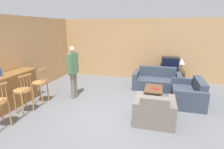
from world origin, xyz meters
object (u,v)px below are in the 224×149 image
Objects in this scene: tv at (170,64)px; person_by_window at (73,69)px; loveseat_right at (189,94)px; coffee_table at (154,90)px; tv_unit at (169,77)px; armchair_near at (154,111)px; bar_chair_mid at (23,93)px; couch_far at (157,81)px; bar_chair_far at (40,85)px; bottle at (0,72)px; table_lamp at (182,62)px; book_on_table at (155,88)px.

tv is 3.91m from person_by_window.
coffee_table is (-1.06, -0.06, 0.05)m from loveseat_right.
tv reaches higher than tv_unit.
tv is (-0.00, -0.00, 0.54)m from tv_unit.
tv is at bearing 82.11° from armchair_near.
couch_far is (3.36, 2.96, -0.30)m from bar_chair_mid.
person_by_window reaches higher than loveseat_right.
bar_chair_far is 1.26× the size of coffee_table.
loveseat_right is 5.19× the size of bottle.
table_lamp is at bearing 92.54° from loveseat_right.
coffee_table is 4.41m from bottle.
armchair_near is at bearing -18.62° from person_by_window.
bar_chair_far is 1.07m from person_by_window.
coffee_table is at bearing 93.14° from armchair_near.
tv_unit is (-0.52, 1.87, -0.00)m from loveseat_right.
armchair_near is 0.82× the size of tv_unit.
tv is at bearing 105.51° from loveseat_right.
tv_unit is at bearing 76.13° from book_on_table.
bar_chair_far reaches higher than table_lamp.
armchair_near reaches higher than coffee_table.
tv is 2.40× the size of bottle.
person_by_window is at bearing -144.50° from table_lamp.
couch_far is 1.07m from tv.
bar_chair_mid and bar_chair_far have the same top height.
person_by_window is at bearing -140.79° from tv_unit.
loveseat_right is at bearing -74.52° from tv_unit.
armchair_near reaches higher than book_on_table.
tv_unit is 4.65× the size of book_on_table.
bar_chair_mid reaches higher than tv_unit.
bar_chair_mid is 5.38m from tv_unit.
loveseat_right is at bearing 56.17° from armchair_near.
bottle reaches higher than book_on_table.
couch_far reaches higher than tv_unit.
book_on_table is at bearing -51.46° from coffee_table.
table_lamp is at bearing 0.41° from tv.
book_on_table is (0.05, -0.06, 0.07)m from coffee_table.
person_by_window reaches higher than bar_chair_mid.
table_lamp is 4.25m from person_by_window.
bar_chair_mid is 5.38m from tv.
table_lamp is (0.93, 1.99, 0.53)m from book_on_table.
bar_chair_mid reaches higher than couch_far.
book_on_table is (-0.03, 1.35, 0.12)m from armchair_near.
bottle is at bearing -138.76° from person_by_window.
loveseat_right is (0.98, 1.46, -0.01)m from armchair_near.
bottle is 4.42m from book_on_table.
tv_unit is (0.46, 3.33, -0.01)m from armchair_near.
tv_unit is at bearing 39.21° from person_by_window.
couch_far is at bearing 132.71° from loveseat_right.
loveseat_right is at bearing 9.57° from person_by_window.
bar_chair_far reaches higher than couch_far.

